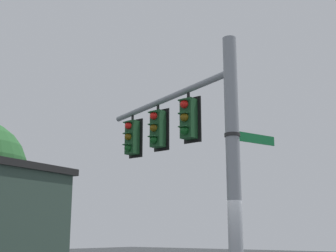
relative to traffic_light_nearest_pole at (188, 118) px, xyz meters
name	(u,v)px	position (x,y,z in m)	size (l,w,h in m)	color
signal_pole	(233,170)	(-1.57, 0.47, -1.53)	(0.32, 0.32, 6.33)	gray
mast_arm	(165,99)	(1.06, -0.35, 0.78)	(0.17, 0.17, 5.52)	gray
traffic_light_nearest_pole	(188,118)	(0.00, 0.00, 0.00)	(0.54, 0.49, 1.31)	black
traffic_light_mid_inner	(157,129)	(1.40, -0.44, 0.00)	(0.54, 0.49, 1.31)	black
traffic_light_mid_outer	(132,137)	(2.79, -0.88, 0.00)	(0.54, 0.49, 1.31)	black
street_name_sign	(243,137)	(-1.67, 0.15, -0.73)	(0.60, 1.47, 0.22)	#147238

